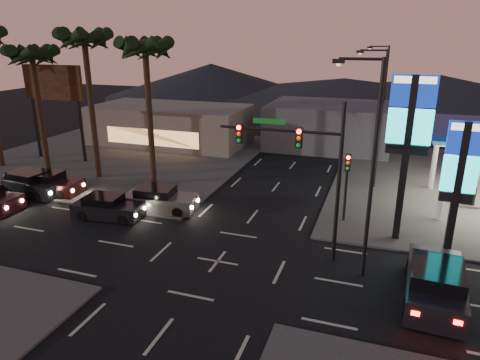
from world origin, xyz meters
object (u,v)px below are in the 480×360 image
(car_lane_a_front, at_px, (108,207))
(suv_station, at_px, (435,283))
(car_lane_b_mid, at_px, (31,184))
(car_lane_b_front, at_px, (160,200))
(pylon_sign_short, at_px, (460,169))
(pylon_sign_tall, at_px, (409,127))
(car_lane_b_rear, at_px, (48,184))
(traffic_signal_mast, at_px, (304,158))

(car_lane_a_front, distance_m, suv_station, 18.80)
(car_lane_b_mid, bearing_deg, car_lane_b_front, 1.41)
(car_lane_a_front, xyz_separation_m, car_lane_b_mid, (-7.69, 1.83, 0.11))
(pylon_sign_short, distance_m, car_lane_a_front, 20.01)
(pylon_sign_tall, xyz_separation_m, car_lane_a_front, (-17.05, -2.52, -5.73))
(car_lane_b_mid, xyz_separation_m, car_lane_b_rear, (1.07, 0.45, -0.03))
(car_lane_a_front, bearing_deg, pylon_sign_short, 4.45)
(car_lane_b_mid, bearing_deg, car_lane_a_front, -13.43)
(car_lane_b_rear, bearing_deg, suv_station, -12.10)
(pylon_sign_short, xyz_separation_m, car_lane_b_mid, (-27.23, 0.31, -3.88))
(car_lane_b_front, relative_size, car_lane_b_rear, 0.99)
(car_lane_b_front, bearing_deg, traffic_signal_mast, -17.43)
(suv_station, bearing_deg, pylon_sign_short, 77.75)
(pylon_sign_tall, bearing_deg, car_lane_a_front, -171.59)
(pylon_sign_tall, distance_m, car_lane_b_front, 15.61)
(pylon_sign_short, bearing_deg, suv_station, -102.25)
(pylon_sign_short, height_order, car_lane_b_mid, pylon_sign_short)
(traffic_signal_mast, xyz_separation_m, car_lane_b_front, (-9.80, 3.08, -4.50))
(traffic_signal_mast, relative_size, car_lane_b_front, 1.62)
(traffic_signal_mast, height_order, car_lane_b_rear, traffic_signal_mast)
(traffic_signal_mast, bearing_deg, car_lane_b_rear, 170.18)
(car_lane_b_front, height_order, car_lane_b_mid, car_lane_b_mid)
(car_lane_b_mid, height_order, car_lane_b_rear, car_lane_b_mid)
(traffic_signal_mast, distance_m, car_lane_b_mid, 20.67)
(traffic_signal_mast, distance_m, suv_station, 7.92)
(pylon_sign_tall, distance_m, suv_station, 8.06)
(pylon_sign_tall, distance_m, car_lane_a_front, 18.16)
(car_lane_a_front, bearing_deg, pylon_sign_tall, 8.41)
(pylon_sign_tall, bearing_deg, car_lane_b_front, -178.29)
(suv_station, bearing_deg, traffic_signal_mast, 161.24)
(pylon_sign_short, distance_m, suv_station, 6.09)
(car_lane_a_front, bearing_deg, car_lane_b_rear, 160.95)
(suv_station, bearing_deg, car_lane_b_mid, 169.32)
(car_lane_a_front, height_order, car_lane_b_rear, car_lane_b_rear)
(pylon_sign_tall, bearing_deg, traffic_signal_mast, -143.48)
(pylon_sign_short, relative_size, car_lane_b_mid, 1.33)
(pylon_sign_tall, relative_size, pylon_sign_short, 1.29)
(car_lane_b_front, bearing_deg, pylon_sign_tall, 1.71)
(car_lane_b_mid, bearing_deg, traffic_signal_mast, -8.05)
(car_lane_a_front, height_order, car_lane_b_mid, car_lane_b_mid)
(car_lane_b_mid, bearing_deg, car_lane_b_rear, 22.76)
(car_lane_b_rear, bearing_deg, pylon_sign_short, -1.67)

